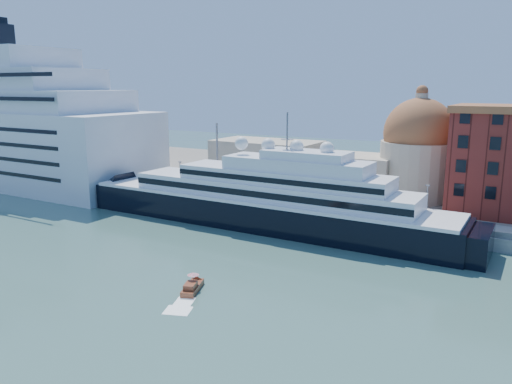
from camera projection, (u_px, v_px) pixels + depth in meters
The scene contains 9 objects.
ground at pixel (205, 259), 85.76m from camera, with size 400.00×400.00×0.00m, color #365E55.
quay at pixel (293, 210), 114.25m from camera, with size 180.00×10.00×2.50m, color gray.
land at pixel (353, 182), 148.98m from camera, with size 260.00×72.00×2.00m, color slate.
quay_fence at pixel (284, 207), 110.06m from camera, with size 180.00×0.10×1.20m, color slate.
superyacht at pixel (249, 202), 106.71m from camera, with size 94.31×13.07×28.18m.
service_barge at pixel (69, 196), 131.62m from camera, with size 12.87×5.06×2.84m.
water_taxi at pixel (192, 287), 72.19m from camera, with size 3.81×6.08×2.74m.
church at pixel (356, 158), 129.16m from camera, with size 66.00×18.00×25.50m.
lamp_posts at pixel (241, 170), 117.23m from camera, with size 120.80×2.40×18.00m.
Camera 1 is at (48.49, -66.08, 29.07)m, focal length 35.00 mm.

